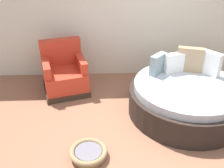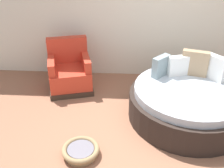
% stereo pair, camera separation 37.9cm
% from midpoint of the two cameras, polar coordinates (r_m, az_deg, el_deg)
% --- Properties ---
extents(ground_plane, '(8.00, 8.00, 0.02)m').
position_cam_midpoint_polar(ground_plane, '(3.80, 14.37, -13.96)').
color(ground_plane, '#936047').
extents(back_wall, '(8.00, 0.12, 2.88)m').
position_cam_midpoint_polar(back_wall, '(5.21, 12.33, 16.58)').
color(back_wall, silver).
rests_on(back_wall, ground_plane).
extents(round_daybed, '(1.86, 1.86, 0.98)m').
position_cam_midpoint_polar(round_daybed, '(4.33, 18.88, -3.83)').
color(round_daybed, '#2D231E').
rests_on(round_daybed, ground_plane).
extents(red_armchair, '(0.98, 0.98, 0.94)m').
position_cam_midpoint_polar(red_armchair, '(4.95, -7.27, 2.63)').
color(red_armchair, '#38281E').
rests_on(red_armchair, ground_plane).
extents(pet_basket, '(0.51, 0.51, 0.13)m').
position_cam_midpoint_polar(pet_basket, '(3.56, -3.88, -14.75)').
color(pet_basket, '#9E7F56').
rests_on(pet_basket, ground_plane).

